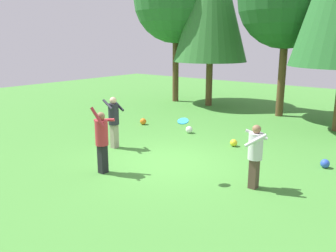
% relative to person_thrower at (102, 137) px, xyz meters
% --- Properties ---
extents(ground_plane, '(40.00, 40.00, 0.00)m').
position_rel_person_thrower_xyz_m(ground_plane, '(0.80, 1.71, -0.99)').
color(ground_plane, '#478C38').
extents(person_thrower, '(0.63, 0.63, 1.83)m').
position_rel_person_thrower_xyz_m(person_thrower, '(0.00, 0.00, 0.00)').
color(person_thrower, black).
rests_on(person_thrower, ground_plane).
extents(person_catcher, '(0.66, 0.64, 1.56)m').
position_rel_person_thrower_xyz_m(person_catcher, '(3.60, 1.57, -0.07)').
color(person_catcher, '#4C382D').
rests_on(person_catcher, ground_plane).
extents(person_bystander, '(0.67, 0.61, 1.69)m').
position_rel_person_thrower_xyz_m(person_bystander, '(-1.42, 1.76, 0.02)').
color(person_bystander, gray).
rests_on(person_bystander, ground_plane).
extents(frisbee, '(0.34, 0.34, 0.12)m').
position_rel_person_thrower_xyz_m(frisbee, '(1.98, 0.89, 0.55)').
color(frisbee, '#2393D1').
extents(ball_yellow, '(0.24, 0.24, 0.24)m').
position_rel_person_thrower_xyz_m(ball_yellow, '(1.59, 4.34, -0.87)').
color(ball_yellow, yellow).
rests_on(ball_yellow, ground_plane).
extents(ball_white, '(0.27, 0.27, 0.27)m').
position_rel_person_thrower_xyz_m(ball_white, '(-0.57, 4.84, -0.86)').
color(ball_white, white).
rests_on(ball_white, ground_plane).
extents(ball_orange, '(0.27, 0.27, 0.27)m').
position_rel_person_thrower_xyz_m(ball_orange, '(-2.90, 4.78, -0.86)').
color(ball_orange, orange).
rests_on(ball_orange, ground_plane).
extents(ball_blue, '(0.25, 0.25, 0.25)m').
position_rel_person_thrower_xyz_m(ball_blue, '(4.57, 4.08, -0.87)').
color(ball_blue, blue).
rests_on(ball_blue, ground_plane).
extents(tree_far_left, '(4.62, 4.62, 7.90)m').
position_rel_person_thrower_xyz_m(tree_far_left, '(-5.41, 10.34, 4.58)').
color(tree_far_left, brown).
rests_on(tree_far_left, ground_plane).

